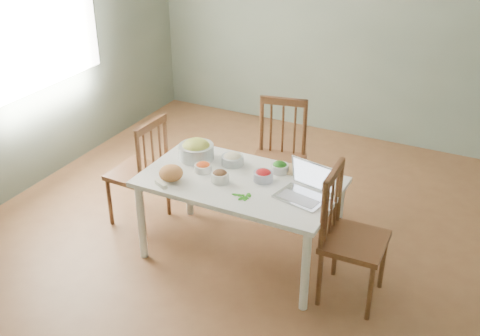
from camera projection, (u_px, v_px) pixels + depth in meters
The scene contains 19 objects.
floor at pixel (270, 252), 4.69m from camera, with size 5.00×5.00×0.00m, color brown.
wall_back at pixel (371, 18), 6.02m from camera, with size 5.00×0.00×2.70m, color gray.
wall_left at pixel (11, 48), 5.04m from camera, with size 0.00×5.00×2.70m, color gray.
window_left at pixel (35, 24), 5.20m from camera, with size 0.04×1.60×1.20m, color white.
dining_table at pixel (240, 219), 4.49m from camera, with size 1.48×0.83×0.69m, color white, non-canonical shape.
chair_far at pixel (278, 161), 5.01m from camera, with size 0.45×0.43×1.01m, color #49240F, non-canonical shape.
chair_left at pixel (137, 170), 4.89m from camera, with size 0.43×0.41×0.97m, color #49240F, non-canonical shape.
chair_right at pixel (355, 239), 3.99m from camera, with size 0.44×0.42×0.99m, color #49240F, non-canonical shape.
bread_boule at pixel (171, 173), 4.29m from camera, with size 0.18×0.18×0.12m, color #BD7337.
butter_stick at pixel (161, 184), 4.23m from camera, with size 0.12×0.04×0.03m, color white.
bowl_squash at pixel (196, 149), 4.60m from camera, with size 0.28×0.28×0.16m, color #F5D86A, non-canonical shape.
bowl_carrot at pixel (203, 167), 4.42m from camera, with size 0.13×0.13×0.07m, color #FF5100, non-canonical shape.
bowl_onion at pixel (233, 159), 4.52m from camera, with size 0.17×0.17×0.09m, color beige, non-canonical shape.
bowl_mushroom at pixel (220, 176), 4.28m from camera, with size 0.13×0.13×0.09m, color #43301D, non-canonical shape.
bowl_redpep at pixel (263, 175), 4.30m from camera, with size 0.15×0.15×0.09m, color #B01412, non-canonical shape.
bowl_broccoli at pixel (280, 167), 4.41m from camera, with size 0.14×0.14×0.09m, color #1F6216, non-canonical shape.
flatbread at pixel (292, 169), 4.46m from camera, with size 0.18×0.18×0.02m, color tan.
basil_bunch at pixel (241, 195), 4.11m from camera, with size 0.17×0.17×0.02m, color #1B690B, non-canonical shape.
laptop at pixel (302, 184), 4.03m from camera, with size 0.35×0.28×0.24m, color silver, non-canonical shape.
Camera 1 is at (1.50, -3.52, 2.81)m, focal length 43.39 mm.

